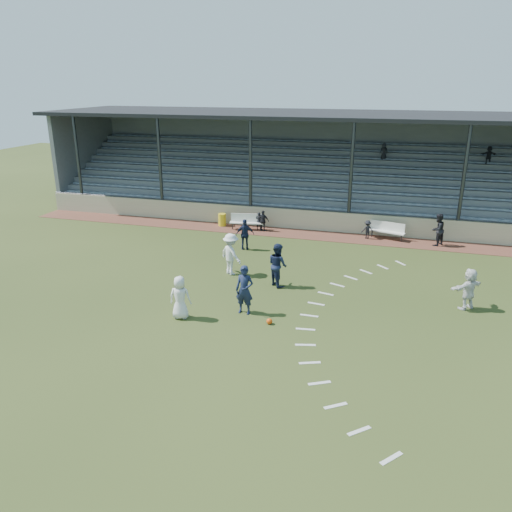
{
  "coord_description": "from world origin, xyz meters",
  "views": [
    {
      "loc": [
        5.7,
        -17.11,
        8.48
      ],
      "look_at": [
        0.0,
        2.5,
        1.3
      ],
      "focal_mm": 35.0,
      "sensor_mm": 36.0,
      "label": 1
    }
  ],
  "objects": [
    {
      "name": "ground",
      "position": [
        0.0,
        0.0,
        0.0
      ],
      "size": [
        90.0,
        90.0,
        0.0
      ],
      "primitive_type": "plane",
      "color": "#2D3917",
      "rests_on": "ground"
    },
    {
      "name": "official",
      "position": [
        7.91,
        10.45,
        0.9
      ],
      "size": [
        1.06,
        1.08,
        1.76
      ],
      "primitive_type": "imported",
      "rotation": [
        0.0,
        0.0,
        4.02
      ],
      "color": "black",
      "rests_on": "cinder_track"
    },
    {
      "name": "football",
      "position": [
        1.56,
        -1.09,
        0.11
      ],
      "size": [
        0.22,
        0.22,
        0.22
      ],
      "primitive_type": "sphere",
      "color": "#D1460C",
      "rests_on": "ground"
    },
    {
      "name": "cinder_track",
      "position": [
        0.0,
        10.5,
        0.01
      ],
      "size": [
        34.0,
        2.0,
        0.02
      ],
      "primitive_type": "cube",
      "color": "#542D21",
      "rests_on": "ground"
    },
    {
      "name": "player_white_lead",
      "position": [
        -1.79,
        -1.52,
        0.84
      ],
      "size": [
        0.89,
        0.65,
        1.67
      ],
      "primitive_type": "imported",
      "rotation": [
        0.0,
        0.0,
        3.29
      ],
      "color": "silver",
      "rests_on": "ground"
    },
    {
      "name": "player_white_back",
      "position": [
        8.68,
        2.38,
        0.83
      ],
      "size": [
        1.47,
        1.42,
        1.67
      ],
      "primitive_type": "imported",
      "rotation": [
        0.0,
        0.0,
        3.89
      ],
      "color": "silver",
      "rests_on": "ground"
    },
    {
      "name": "penalty_arc",
      "position": [
        4.12,
        0.0,
        0.01
      ],
      "size": [
        3.89,
        14.63,
        0.01
      ],
      "color": "silver",
      "rests_on": "ground"
    },
    {
      "name": "bench_left",
      "position": [
        -2.89,
        10.54,
        0.58
      ],
      "size": [
        2.04,
        0.79,
        0.95
      ],
      "rotation": [
        0.0,
        0.0,
        0.17
      ],
      "color": "silver",
      "rests_on": "cinder_track"
    },
    {
      "name": "bench_right",
      "position": [
        5.27,
        10.96,
        0.58
      ],
      "size": [
        2.03,
        0.98,
        0.95
      ],
      "rotation": [
        0.0,
        0.0,
        -0.27
      ],
      "color": "silver",
      "rests_on": "cinder_track"
    },
    {
      "name": "player_navy_mid",
      "position": [
        0.95,
        2.6,
        0.96
      ],
      "size": [
        1.17,
        1.17,
        1.91
      ],
      "primitive_type": "imported",
      "rotation": [
        0.0,
        0.0,
        2.38
      ],
      "color": "#141C37",
      "rests_on": "ground"
    },
    {
      "name": "grandstand",
      "position": [
        0.01,
        16.26,
        2.2
      ],
      "size": [
        34.6,
        9.0,
        6.61
      ],
      "color": "slate",
      "rests_on": "ground"
    },
    {
      "name": "sub_left_near",
      "position": [
        -2.19,
        10.67,
        0.56
      ],
      "size": [
        0.41,
        0.29,
        1.08
      ],
      "primitive_type": "imported",
      "rotation": [
        0.0,
        0.0,
        3.22
      ],
      "color": "black",
      "rests_on": "cinder_track"
    },
    {
      "name": "player_navy_lead",
      "position": [
        0.4,
        -0.45,
        0.96
      ],
      "size": [
        0.72,
        0.49,
        1.92
      ],
      "primitive_type": "imported",
      "rotation": [
        0.0,
        0.0,
        -0.04
      ],
      "color": "#141C37",
      "rests_on": "ground"
    },
    {
      "name": "retaining_wall",
      "position": [
        0.0,
        11.55,
        0.6
      ],
      "size": [
        34.0,
        0.18,
        1.2
      ],
      "primitive_type": "cube",
      "color": "#B5AD8B",
      "rests_on": "ground"
    },
    {
      "name": "player_navy_wing",
      "position": [
        -1.89,
        6.93,
        0.83
      ],
      "size": [
        1.05,
        0.7,
        1.65
      ],
      "primitive_type": "imported",
      "rotation": [
        0.0,
        0.0,
        3.47
      ],
      "color": "#141C37",
      "rests_on": "ground"
    },
    {
      "name": "player_white_wing",
      "position": [
        -1.44,
        3.33,
        0.97
      ],
      "size": [
        1.45,
        1.29,
        1.94
      ],
      "primitive_type": "imported",
      "rotation": [
        0.0,
        0.0,
        2.57
      ],
      "color": "silver",
      "rests_on": "ground"
    },
    {
      "name": "sub_right",
      "position": [
        4.2,
        10.66,
        0.55
      ],
      "size": [
        0.78,
        0.64,
        1.05
      ],
      "primitive_type": "imported",
      "rotation": [
        0.0,
        0.0,
        3.57
      ],
      "color": "black",
      "rests_on": "cinder_track"
    },
    {
      "name": "trash_bin",
      "position": [
        -4.6,
        10.86,
        0.4
      ],
      "size": [
        0.47,
        0.47,
        0.76
      ],
      "primitive_type": "cylinder",
      "color": "gold",
      "rests_on": "cinder_track"
    },
    {
      "name": "sub_left_far",
      "position": [
        -1.87,
        10.47,
        0.64
      ],
      "size": [
        0.76,
        0.39,
        1.24
      ],
      "primitive_type": "imported",
      "rotation": [
        0.0,
        0.0,
        3.02
      ],
      "color": "black",
      "rests_on": "cinder_track"
    }
  ]
}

